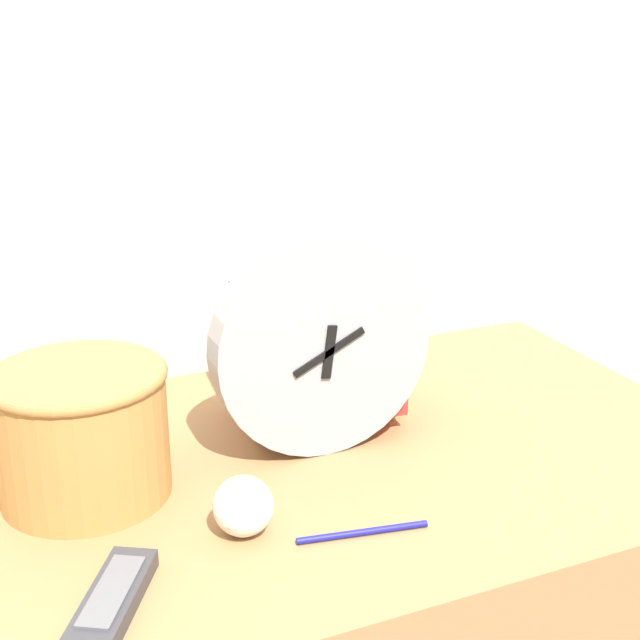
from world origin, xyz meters
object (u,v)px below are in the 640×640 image
at_px(desk_clock, 322,346).
at_px(tv_remote, 113,599).
at_px(basket, 82,429).
at_px(pen, 363,532).
at_px(book_stack, 320,353).
at_px(crumpled_paper_ball, 243,506).

height_order(desk_clock, tv_remote, desk_clock).
distance_m(basket, tv_remote, 0.25).
distance_m(basket, pen, 0.36).
xyz_separation_m(book_stack, tv_remote, (-0.37, -0.33, -0.08)).
xyz_separation_m(basket, tv_remote, (-0.01, -0.24, -0.08)).
height_order(tv_remote, crumpled_paper_ball, crumpled_paper_ball).
xyz_separation_m(basket, pen, (0.27, -0.22, -0.08)).
xyz_separation_m(desk_clock, tv_remote, (-0.33, -0.23, -0.14)).
bearing_deg(basket, pen, -38.94).
relative_size(tv_remote, pen, 1.03).
relative_size(tv_remote, crumpled_paper_ball, 2.26).
xyz_separation_m(desk_clock, book_stack, (0.04, 0.10, -0.05)).
distance_m(desk_clock, pen, 0.26).
bearing_deg(crumpled_paper_ball, desk_clock, 42.94).
distance_m(tv_remote, crumpled_paper_ball, 0.18).
xyz_separation_m(book_stack, basket, (-0.36, -0.09, -0.01)).
relative_size(book_stack, crumpled_paper_ball, 3.53).
distance_m(basket, crumpled_paper_ball, 0.23).
relative_size(basket, tv_remote, 1.37).
height_order(book_stack, tv_remote, book_stack).
bearing_deg(desk_clock, book_stack, 67.67).
height_order(desk_clock, pen, desk_clock).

